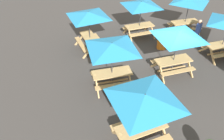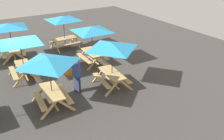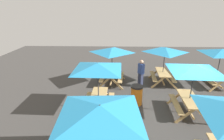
{
  "view_description": "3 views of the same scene",
  "coord_description": "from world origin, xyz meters",
  "px_view_note": "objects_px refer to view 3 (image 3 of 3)",
  "views": [
    {
      "loc": [
        -5.82,
        -7.53,
        6.85
      ],
      "look_at": [
        -3.11,
        -0.2,
        0.9
      ],
      "focal_mm": 35.0,
      "sensor_mm": 36.0,
      "label": 1
    },
    {
      "loc": [
        12.69,
        -2.62,
        6.14
      ],
      "look_at": [
        3.25,
        3.21,
        0.9
      ],
      "focal_mm": 40.0,
      "sensor_mm": 36.0,
      "label": 2
    },
    {
      "loc": [
        -6.8,
        2.89,
        4.5
      ],
      "look_at": [
        3.25,
        3.21,
        0.9
      ],
      "focal_mm": 28.0,
      "sensor_mm": 36.0,
      "label": 3
    }
  ],
  "objects_px": {
    "picnic_table_3": "(98,70)",
    "trash_bin_orange": "(137,95)",
    "picnic_table_6": "(221,54)",
    "picnic_table_0": "(100,116)",
    "picnic_table_5": "(165,52)",
    "person_standing": "(141,73)",
    "picnic_table_2": "(112,53)",
    "picnic_table_7": "(194,72)"
  },
  "relations": [
    {
      "from": "picnic_table_3",
      "to": "trash_bin_orange",
      "type": "distance_m",
      "value": 2.41
    },
    {
      "from": "picnic_table_3",
      "to": "picnic_table_6",
      "type": "distance_m",
      "value": 7.37
    },
    {
      "from": "picnic_table_0",
      "to": "picnic_table_5",
      "type": "height_order",
      "value": "same"
    },
    {
      "from": "picnic_table_0",
      "to": "picnic_table_5",
      "type": "xyz_separation_m",
      "value": [
        6.58,
        -3.24,
        0.0
      ]
    },
    {
      "from": "trash_bin_orange",
      "to": "person_standing",
      "type": "distance_m",
      "value": 2.12
    },
    {
      "from": "picnic_table_2",
      "to": "picnic_table_5",
      "type": "distance_m",
      "value": 3.15
    },
    {
      "from": "picnic_table_0",
      "to": "picnic_table_6",
      "type": "xyz_separation_m",
      "value": [
        6.25,
        -6.36,
        0.0
      ]
    },
    {
      "from": "picnic_table_7",
      "to": "picnic_table_5",
      "type": "bearing_deg",
      "value": 9.56
    },
    {
      "from": "picnic_table_7",
      "to": "picnic_table_2",
      "type": "bearing_deg",
      "value": 51.26
    },
    {
      "from": "picnic_table_0",
      "to": "picnic_table_5",
      "type": "relative_size",
      "value": 1.21
    },
    {
      "from": "picnic_table_5",
      "to": "picnic_table_7",
      "type": "xyz_separation_m",
      "value": [
        -3.34,
        -0.36,
        0.0
      ]
    },
    {
      "from": "picnic_table_2",
      "to": "picnic_table_7",
      "type": "height_order",
      "value": "same"
    },
    {
      "from": "picnic_table_2",
      "to": "picnic_table_5",
      "type": "xyz_separation_m",
      "value": [
        0.17,
        -3.15,
        0.0
      ]
    },
    {
      "from": "picnic_table_3",
      "to": "picnic_table_6",
      "type": "xyz_separation_m",
      "value": [
        2.9,
        -6.77,
        0.0
      ]
    },
    {
      "from": "picnic_table_3",
      "to": "picnic_table_5",
      "type": "relative_size",
      "value": 1.21
    },
    {
      "from": "picnic_table_0",
      "to": "picnic_table_3",
      "type": "bearing_deg",
      "value": -86.59
    },
    {
      "from": "picnic_table_2",
      "to": "picnic_table_5",
      "type": "bearing_deg",
      "value": -81.39
    },
    {
      "from": "trash_bin_orange",
      "to": "picnic_table_3",
      "type": "bearing_deg",
      "value": 109.23
    },
    {
      "from": "picnic_table_2",
      "to": "person_standing",
      "type": "distance_m",
      "value": 2.08
    },
    {
      "from": "trash_bin_orange",
      "to": "picnic_table_2",
      "type": "bearing_deg",
      "value": 27.64
    },
    {
      "from": "picnic_table_5",
      "to": "picnic_table_6",
      "type": "height_order",
      "value": "same"
    },
    {
      "from": "picnic_table_0",
      "to": "picnic_table_2",
      "type": "relative_size",
      "value": 1.21
    },
    {
      "from": "picnic_table_3",
      "to": "picnic_table_2",
      "type": "bearing_deg",
      "value": -8.18
    },
    {
      "from": "trash_bin_orange",
      "to": "person_standing",
      "type": "relative_size",
      "value": 0.59
    },
    {
      "from": "picnic_table_5",
      "to": "picnic_table_6",
      "type": "relative_size",
      "value": 0.83
    },
    {
      "from": "picnic_table_5",
      "to": "picnic_table_3",
      "type": "bearing_deg",
      "value": 135.34
    },
    {
      "from": "picnic_table_0",
      "to": "picnic_table_2",
      "type": "xyz_separation_m",
      "value": [
        6.41,
        -0.09,
        0.0
      ]
    },
    {
      "from": "picnic_table_5",
      "to": "picnic_table_7",
      "type": "bearing_deg",
      "value": -169.79
    },
    {
      "from": "picnic_table_7",
      "to": "trash_bin_orange",
      "type": "distance_m",
      "value": 2.79
    },
    {
      "from": "picnic_table_2",
      "to": "picnic_table_7",
      "type": "xyz_separation_m",
      "value": [
        -3.17,
        -3.51,
        0.0
      ]
    },
    {
      "from": "picnic_table_2",
      "to": "picnic_table_7",
      "type": "bearing_deg",
      "value": -126.52
    },
    {
      "from": "picnic_table_6",
      "to": "trash_bin_orange",
      "type": "relative_size",
      "value": 2.88
    },
    {
      "from": "picnic_table_0",
      "to": "picnic_table_6",
      "type": "bearing_deg",
      "value": -139.16
    },
    {
      "from": "picnic_table_2",
      "to": "picnic_table_5",
      "type": "height_order",
      "value": "same"
    },
    {
      "from": "trash_bin_orange",
      "to": "picnic_table_5",
      "type": "bearing_deg",
      "value": -35.79
    },
    {
      "from": "picnic_table_2",
      "to": "picnic_table_5",
      "type": "relative_size",
      "value": 1.0
    },
    {
      "from": "picnic_table_6",
      "to": "person_standing",
      "type": "distance_m",
      "value": 4.68
    },
    {
      "from": "picnic_table_0",
      "to": "trash_bin_orange",
      "type": "xyz_separation_m",
      "value": [
        3.98,
        -1.37,
        -1.49
      ]
    },
    {
      "from": "picnic_table_5",
      "to": "person_standing",
      "type": "height_order",
      "value": "picnic_table_5"
    },
    {
      "from": "picnic_table_2",
      "to": "picnic_table_7",
      "type": "distance_m",
      "value": 4.73
    },
    {
      "from": "picnic_table_3",
      "to": "person_standing",
      "type": "relative_size",
      "value": 1.69
    },
    {
      "from": "picnic_table_0",
      "to": "picnic_table_7",
      "type": "bearing_deg",
      "value": -141.76
    }
  ]
}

